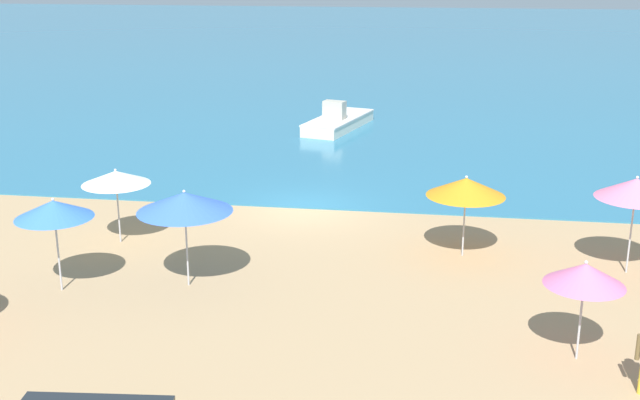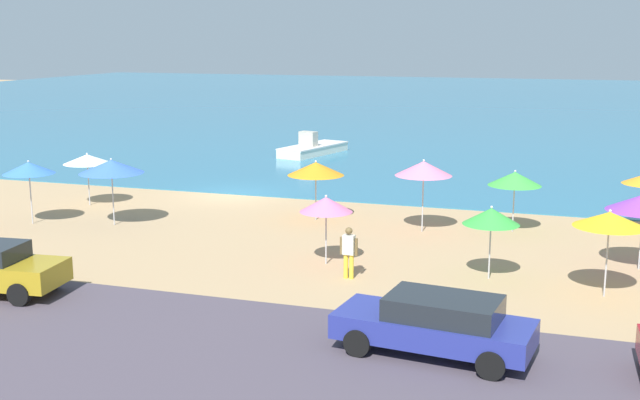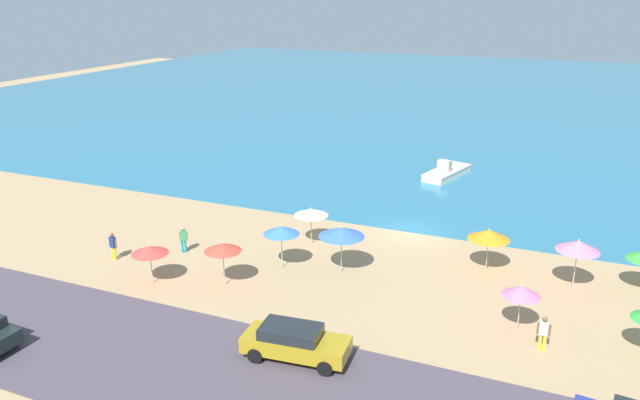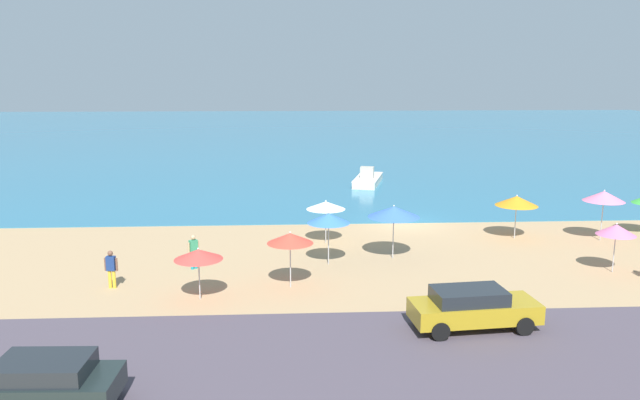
# 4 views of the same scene
# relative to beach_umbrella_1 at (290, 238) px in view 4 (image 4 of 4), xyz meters

# --- Properties ---
(ground_plane) EXTENTS (160.00, 160.00, 0.00)m
(ground_plane) POSITION_rel_beach_umbrella_1_xyz_m (6.90, 10.92, -2.12)
(ground_plane) COLOR tan
(sea) EXTENTS (150.00, 110.00, 0.05)m
(sea) POSITION_rel_beach_umbrella_1_xyz_m (6.90, 65.92, -2.09)
(sea) COLOR teal
(sea) RESTS_ON ground_plane
(coastal_road) EXTENTS (80.00, 8.00, 0.06)m
(coastal_road) POSITION_rel_beach_umbrella_1_xyz_m (6.90, -7.08, -2.09)
(coastal_road) COLOR #4C434E
(coastal_road) RESTS_ON ground_plane
(beach_umbrella_1) EXTENTS (1.92, 1.92, 2.41)m
(beach_umbrella_1) POSITION_rel_beach_umbrella_1_xyz_m (0.00, 0.00, 0.00)
(beach_umbrella_1) COLOR #B2B2B7
(beach_umbrella_1) RESTS_ON ground_plane
(beach_umbrella_4) EXTENTS (1.98, 1.98, 2.52)m
(beach_umbrella_4) POSITION_rel_beach_umbrella_1_xyz_m (1.80, 3.09, 0.10)
(beach_umbrella_4) COLOR #B2B2B7
(beach_umbrella_4) RESTS_ON ground_plane
(beach_umbrella_5) EXTENTS (2.48, 2.48, 2.63)m
(beach_umbrella_5) POSITION_rel_beach_umbrella_1_xyz_m (4.97, 3.90, 0.19)
(beach_umbrella_5) COLOR #B2B2B7
(beach_umbrella_5) RESTS_ON ground_plane
(beach_umbrella_6) EXTENTS (1.92, 1.92, 2.13)m
(beach_umbrella_6) POSITION_rel_beach_umbrella_1_xyz_m (-3.60, -1.26, -0.26)
(beach_umbrella_6) COLOR #B2B2B7
(beach_umbrella_6) RESTS_ON ground_plane
(beach_umbrella_8) EXTENTS (2.26, 2.26, 2.41)m
(beach_umbrella_8) POSITION_rel_beach_umbrella_1_xyz_m (12.18, 7.20, -0.04)
(beach_umbrella_8) COLOR #B2B2B7
(beach_umbrella_8) RESTS_ON ground_plane
(beach_umbrella_9) EXTENTS (2.04, 2.04, 2.30)m
(beach_umbrella_9) POSITION_rel_beach_umbrella_1_xyz_m (1.90, 6.82, -0.09)
(beach_umbrella_9) COLOR #B2B2B7
(beach_umbrella_9) RESTS_ON ground_plane
(beach_umbrella_10) EXTENTS (1.71, 1.71, 2.28)m
(beach_umbrella_10) POSITION_rel_beach_umbrella_1_xyz_m (14.52, 1.25, -0.15)
(beach_umbrella_10) COLOR #B2B2B7
(beach_umbrella_10) RESTS_ON ground_plane
(beach_umbrella_11) EXTENTS (2.13, 2.13, 2.76)m
(beach_umbrella_11) POSITION_rel_beach_umbrella_1_xyz_m (16.63, 6.55, 0.30)
(beach_umbrella_11) COLOR #B2B2B7
(beach_umbrella_11) RESTS_ON ground_plane
(bather_0) EXTENTS (0.47, 0.39, 1.60)m
(bather_0) POSITION_rel_beach_umbrella_1_xyz_m (-4.40, 2.71, -1.22)
(bather_0) COLOR teal
(bather_0) RESTS_ON ground_plane
(bather_1) EXTENTS (0.56, 0.27, 1.62)m
(bather_1) POSITION_rel_beach_umbrella_1_xyz_m (-7.43, 0.28, -1.21)
(bather_1) COLOR gold
(bather_1) RESTS_ON ground_plane
(parked_car_0) EXTENTS (4.27, 2.04, 1.41)m
(parked_car_0) POSITION_rel_beach_umbrella_1_xyz_m (-6.68, -9.40, -1.30)
(parked_car_0) COLOR black
(parked_car_0) RESTS_ON coastal_road
(parked_car_4) EXTENTS (4.53, 2.14, 1.45)m
(parked_car_4) POSITION_rel_beach_umbrella_1_xyz_m (6.30, -4.77, -1.29)
(parked_car_4) COLOR #A8881C
(parked_car_4) RESTS_ON coastal_road
(skiff_nearshore) EXTENTS (3.16, 5.96, 1.47)m
(skiff_nearshore) POSITION_rel_beach_umbrella_1_xyz_m (6.37, 24.13, -1.71)
(skiff_nearshore) COLOR silver
(skiff_nearshore) RESTS_ON sea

